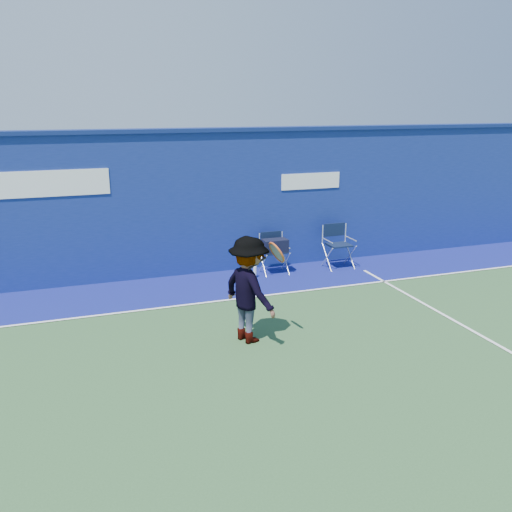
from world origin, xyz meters
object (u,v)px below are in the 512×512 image
object	(u,v)px
directors_chair_right	(338,254)
water_bottle	(255,272)
directors_chair_left	(274,257)
tennis_player	(249,289)

from	to	relation	value
directors_chair_right	water_bottle	bearing A→B (deg)	-176.84
directors_chair_left	water_bottle	world-z (taller)	directors_chair_left
directors_chair_right	water_bottle	world-z (taller)	directors_chair_right
directors_chair_left	tennis_player	world-z (taller)	tennis_player
directors_chair_left	directors_chair_right	distance (m)	1.51
directors_chair_left	directors_chair_right	world-z (taller)	directors_chair_right
water_bottle	tennis_player	bearing A→B (deg)	-110.51
directors_chair_right	tennis_player	size ratio (longest dim) A/B	0.58
directors_chair_right	tennis_player	world-z (taller)	tennis_player
directors_chair_left	tennis_player	size ratio (longest dim) A/B	0.53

